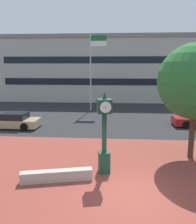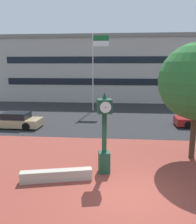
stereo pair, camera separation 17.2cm
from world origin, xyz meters
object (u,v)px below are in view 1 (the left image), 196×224
Objects in this scene: street_clock at (104,134)px; car_street_mid at (13,121)px; flagpole_primary at (93,64)px; civic_building at (102,68)px.

street_clock is 11.35m from car_street_mid.
street_clock is 0.46× the size of flagpole_primary.
car_street_mid is 11.05m from flagpole_primary.
flagpole_primary reaches higher than car_street_mid.
civic_building reaches higher than car_street_mid.
civic_building is at bearing 88.48° from flagpole_primary.
street_clock is at bearing -133.13° from car_street_mid.
street_clock is 0.13× the size of civic_building.
car_street_mid is 0.15× the size of civic_building.
flagpole_primary reaches higher than street_clock.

